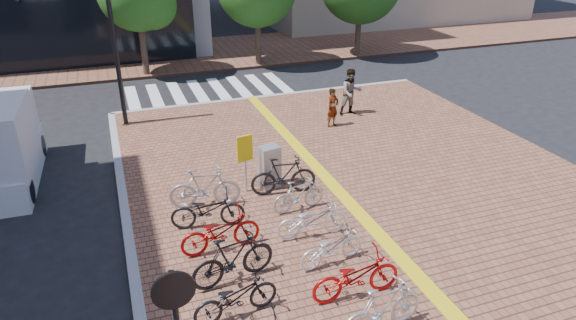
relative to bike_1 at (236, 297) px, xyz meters
name	(u,v)px	position (x,y,z in m)	size (l,w,h in m)	color
ground	(312,265)	(2.15, 1.22, -0.62)	(120.00, 120.00, 0.00)	black
kerb_north	(273,97)	(5.15, 13.22, -0.54)	(14.00, 0.25, 0.15)	gray
far_sidewalk	(176,56)	(2.15, 22.22, -0.55)	(70.00, 8.00, 0.15)	brown
crosswalk	(209,91)	(2.65, 15.22, -0.61)	(7.50, 4.00, 0.01)	silver
bike_1	(236,297)	(0.00, 0.00, 0.00)	(0.62, 1.79, 0.94)	black
bike_2	(233,259)	(0.23, 1.09, 0.12)	(0.55, 1.95, 1.17)	black
bike_3	(220,232)	(0.23, 2.33, 0.04)	(0.68, 1.95, 1.03)	#A10C0B
bike_4	(208,210)	(0.16, 3.45, 0.03)	(0.66, 1.90, 1.00)	black
bike_5	(205,188)	(0.30, 4.50, 0.11)	(0.55, 1.95, 1.17)	#A9A9AE
bike_6	(383,309)	(2.52, -1.39, 0.09)	(0.53, 1.88, 1.13)	silver
bike_7	(356,276)	(2.52, -0.28, 0.05)	(0.69, 1.98, 1.04)	red
bike_8	(332,247)	(2.52, 0.95, -0.03)	(0.59, 1.68, 0.88)	white
bike_9	(312,220)	(2.52, 2.13, 0.02)	(0.64, 1.85, 0.97)	silver
bike_10	(299,195)	(2.66, 3.44, -0.01)	(0.43, 1.54, 0.92)	#B1B1B5
bike_11	(283,176)	(2.58, 4.46, 0.10)	(0.54, 1.91, 1.15)	black
pedestrian_a	(333,108)	(6.11, 8.84, 0.28)	(0.55, 0.36, 1.50)	gray
pedestrian_b	(351,92)	(7.33, 9.78, 0.47)	(0.91, 0.71, 1.88)	#4F5565
utility_box	(269,167)	(2.32, 5.00, 0.18)	(0.60, 0.43, 1.30)	silver
yellow_sign	(245,153)	(1.59, 4.92, 0.77)	(0.48, 0.16, 1.79)	#B7B7BC
traffic_light_pole	(72,23)	(-2.67, 11.83, 3.46)	(3.06, 1.18, 5.70)	black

